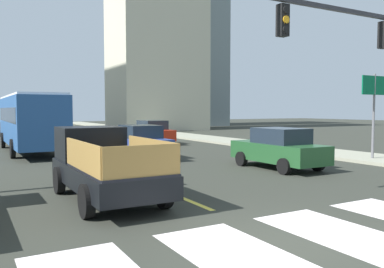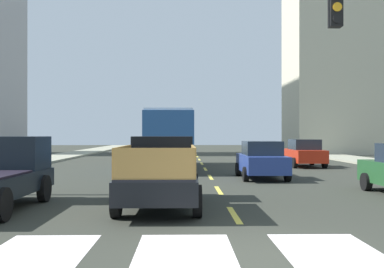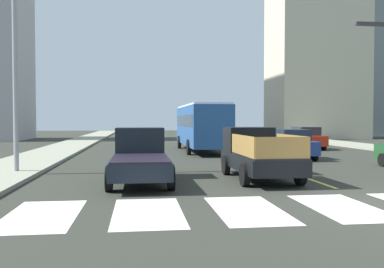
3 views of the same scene
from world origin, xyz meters
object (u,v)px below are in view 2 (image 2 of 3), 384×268
object	(u,v)px
pickup_stakebed	(161,172)
sedan_near_left	(304,153)
city_bus	(171,136)
sedan_far	(261,160)

from	to	relation	value
pickup_stakebed	sedan_near_left	world-z (taller)	pickup_stakebed
city_bus	sedan_far	bearing A→B (deg)	-55.15
city_bus	sedan_near_left	distance (m)	8.47
pickup_stakebed	sedan_near_left	size ratio (longest dim) A/B	1.18
pickup_stakebed	city_bus	xyz separation A→B (m)	(-0.09, 14.08, 1.02)
sedan_far	city_bus	bearing A→B (deg)	122.44
city_bus	sedan_near_left	size ratio (longest dim) A/B	2.45
pickup_stakebed	sedan_far	bearing A→B (deg)	60.29
city_bus	sedan_far	xyz separation A→B (m)	(4.31, -6.40, -1.09)
pickup_stakebed	city_bus	size ratio (longest dim) A/B	0.48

